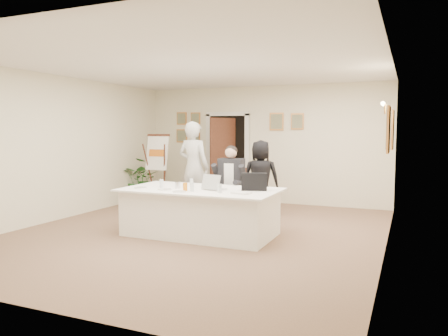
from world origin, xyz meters
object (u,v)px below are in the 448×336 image
seated_man (230,184)px  potted_palm (142,179)px  standing_woman (261,178)px  oj_glass (185,187)px  paper_stack (241,193)px  conference_table (200,212)px  laptop_bag (254,182)px  flip_chart (159,173)px  standing_man (194,167)px  steel_jug (178,185)px  laptop (214,181)px

seated_man → potted_palm: bearing=152.4°
standing_woman → oj_glass: size_ratio=11.91×
paper_stack → oj_glass: 0.94m
conference_table → standing_woman: size_ratio=1.67×
potted_palm → laptop_bag: potted_palm is taller
flip_chart → standing_man: (1.19, -0.58, 0.21)m
standing_man → potted_palm: standing_man is taller
standing_man → paper_stack: bearing=137.4°
steel_jug → standing_man: bearing=109.1°
laptop → paper_stack: laptop is taller
standing_woman → laptop_bag: standing_woman is taller
conference_table → paper_stack: size_ratio=9.52×
conference_table → laptop_bag: (0.89, 0.15, 0.52)m
laptop → oj_glass: (-0.37, -0.32, -0.07)m
flip_chart → conference_table: bearing=-46.3°
seated_man → oj_glass: bearing=-99.0°
standing_man → potted_palm: 2.14m
paper_stack → standing_woman: bearing=100.9°
standing_woman → flip_chart: bearing=-21.8°
seated_man → paper_stack: seated_man is taller
conference_table → flip_chart: size_ratio=1.60×
paper_stack → flip_chart: bearing=139.7°
conference_table → flip_chart: bearing=133.7°
conference_table → oj_glass: bearing=-110.5°
potted_palm → steel_jug: bearing=-47.0°
potted_palm → standing_woman: bearing=-11.0°
laptop → laptop_bag: (0.64, 0.14, 0.00)m
laptop_bag → steel_jug: laptop_bag is taller
seated_man → flip_chart: bearing=151.6°
laptop → steel_jug: 0.64m
paper_stack → potted_palm: bearing=142.2°
flip_chart → oj_glass: 3.35m
potted_palm → paper_stack: size_ratio=3.97×
standing_man → flip_chart: bearing=-21.1°
laptop → paper_stack: size_ratio=1.36×
steel_jug → standing_woman: bearing=69.6°
seated_man → standing_woman: 0.96m
seated_man → laptop_bag: seated_man is taller
flip_chart → steel_jug: 3.01m
seated_man → flip_chart: size_ratio=0.91×
conference_table → steel_jug: size_ratio=23.52×
flip_chart → laptop: 3.36m
standing_man → standing_woman: bearing=-164.8°
seated_man → laptop_bag: (0.80, -0.93, 0.18)m
laptop_bag → standing_man: bearing=122.1°
flip_chart → steel_jug: flip_chart is taller
standing_man → steel_jug: (0.63, -1.81, -0.13)m
potted_palm → steel_jug: size_ratio=9.82×
laptop → standing_woman: bearing=100.7°
potted_palm → laptop_bag: (3.80, -2.48, 0.38)m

